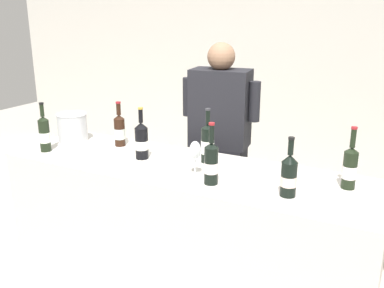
% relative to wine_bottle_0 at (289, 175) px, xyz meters
% --- Properties ---
extents(wall_back, '(8.00, 0.10, 2.80)m').
position_rel_wine_bottle_0_xyz_m(wall_back, '(-0.68, 2.73, 0.32)').
color(wall_back, beige).
rests_on(wall_back, ground_plane).
extents(counter, '(2.33, 0.67, 0.96)m').
position_rel_wine_bottle_0_xyz_m(counter, '(-0.68, 0.13, -0.59)').
color(counter, beige).
rests_on(counter, ground_plane).
extents(wine_bottle_0, '(0.08, 0.08, 0.31)m').
position_rel_wine_bottle_0_xyz_m(wine_bottle_0, '(0.00, 0.00, 0.00)').
color(wine_bottle_0, black).
rests_on(wine_bottle_0, counter).
extents(wine_bottle_1, '(0.07, 0.07, 0.33)m').
position_rel_wine_bottle_0_xyz_m(wine_bottle_1, '(-1.65, -0.03, 0.01)').
color(wine_bottle_1, black).
rests_on(wine_bottle_1, counter).
extents(wine_bottle_2, '(0.08, 0.08, 0.31)m').
position_rel_wine_bottle_0_xyz_m(wine_bottle_2, '(-1.28, 0.30, 0.00)').
color(wine_bottle_2, black).
rests_on(wine_bottle_2, counter).
extents(wine_bottle_3, '(0.08, 0.08, 0.34)m').
position_rel_wine_bottle_0_xyz_m(wine_bottle_3, '(-0.59, 0.27, 0.01)').
color(wine_bottle_3, black).
rests_on(wine_bottle_3, counter).
extents(wine_bottle_4, '(0.08, 0.08, 0.34)m').
position_rel_wine_bottle_0_xyz_m(wine_bottle_4, '(0.26, 0.25, 0.01)').
color(wine_bottle_4, black).
rests_on(wine_bottle_4, counter).
extents(wine_bottle_5, '(0.08, 0.08, 0.34)m').
position_rel_wine_bottle_0_xyz_m(wine_bottle_5, '(-0.42, -0.04, 0.01)').
color(wine_bottle_5, black).
rests_on(wine_bottle_5, counter).
extents(wine_bottle_6, '(0.08, 0.08, 0.33)m').
position_rel_wine_bottle_0_xyz_m(wine_bottle_6, '(-0.99, 0.14, 0.01)').
color(wine_bottle_6, black).
rests_on(wine_bottle_6, counter).
extents(wine_glass, '(0.08, 0.08, 0.20)m').
position_rel_wine_bottle_0_xyz_m(wine_glass, '(-0.55, 0.04, 0.03)').
color(wine_glass, silver).
rests_on(wine_glass, counter).
extents(ice_bucket, '(0.22, 0.22, 0.20)m').
position_rel_wine_bottle_0_xyz_m(ice_bucket, '(-1.66, 0.24, -0.01)').
color(ice_bucket, silver).
rests_on(ice_bucket, counter).
extents(person_server, '(0.58, 0.29, 1.66)m').
position_rel_wine_bottle_0_xyz_m(person_server, '(-0.73, 0.79, -0.27)').
color(person_server, black).
rests_on(person_server, ground_plane).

